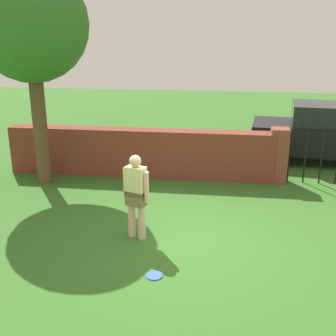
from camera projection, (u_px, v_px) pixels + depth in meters
The scene contains 7 objects.
ground_plane at pixel (182, 240), 7.88m from camera, with size 40.00×40.00×0.00m, color #336623.
brick_wall at pixel (139, 153), 11.18m from camera, with size 6.99×0.50×1.27m, color brown.
tree at pixel (30, 26), 9.67m from camera, with size 2.68×2.68×5.21m.
person at pixel (136, 193), 7.74m from camera, with size 0.51×0.33×1.62m.
fence_gate at pixel (330, 157), 10.56m from camera, with size 2.95×0.44×1.40m.
car at pixel (326, 133), 12.27m from camera, with size 4.36×2.29×1.72m.
frisbee_blue at pixel (154, 276), 6.75m from camera, with size 0.27×0.27×0.02m, color blue.
Camera 1 is at (0.66, -7.03, 3.76)m, focal length 45.21 mm.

